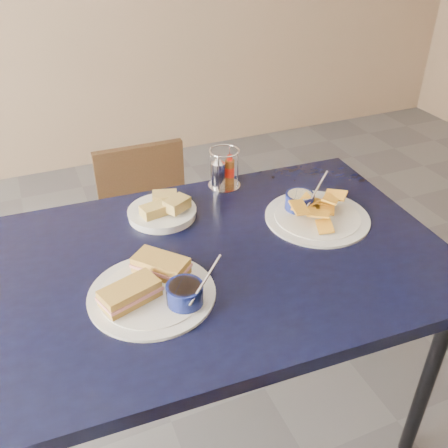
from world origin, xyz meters
name	(u,v)px	position (x,y,z in m)	size (l,w,h in m)	color
dining_table	(220,273)	(0.16, 0.24, 0.69)	(1.29, 0.89, 0.75)	black
chair_far	(149,227)	(0.13, 0.92, 0.43)	(0.37, 0.35, 0.76)	#301E10
sandwich_plate	(155,287)	(-0.05, 0.15, 0.77)	(0.32, 0.32, 0.12)	white
plantain_plate	(312,212)	(0.50, 0.31, 0.77)	(0.32, 0.32, 0.12)	white
bread_basket	(163,210)	(0.08, 0.49, 0.77)	(0.21, 0.21, 0.07)	white
condiment_caddy	(223,171)	(0.32, 0.60, 0.81)	(0.11, 0.11, 0.14)	silver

